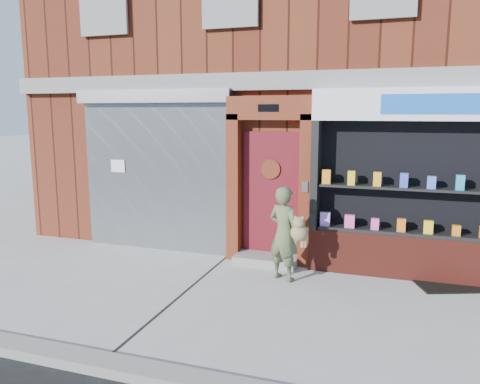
% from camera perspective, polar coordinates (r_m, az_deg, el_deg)
% --- Properties ---
extents(ground, '(80.00, 80.00, 0.00)m').
position_cam_1_polar(ground, '(6.62, 5.69, -13.77)').
color(ground, '#9E9E99').
rests_on(ground, ground).
extents(building, '(12.00, 8.16, 8.00)m').
position_cam_1_polar(building, '(12.07, 12.63, 16.00)').
color(building, '#592214').
rests_on(building, ground).
extents(shutter_bay, '(3.10, 0.30, 3.04)m').
position_cam_1_polar(shutter_bay, '(9.00, -10.24, 3.75)').
color(shutter_bay, gray).
rests_on(shutter_bay, ground).
extents(red_door_bay, '(1.52, 0.58, 2.90)m').
position_cam_1_polar(red_door_bay, '(8.14, 3.63, 1.41)').
color(red_door_bay, '#5C200F').
rests_on(red_door_bay, ground).
extents(pharmacy_bay, '(3.50, 0.41, 3.00)m').
position_cam_1_polar(pharmacy_bay, '(7.85, 21.41, -0.18)').
color(pharmacy_bay, maroon).
rests_on(pharmacy_bay, ground).
extents(woman, '(0.71, 0.55, 1.50)m').
position_cam_1_polar(woman, '(7.38, 5.55, -5.03)').
color(woman, '#525E3E').
rests_on(woman, ground).
extents(doormat, '(1.09, 0.93, 0.02)m').
position_cam_1_polar(doormat, '(7.97, 23.98, -10.35)').
color(doormat, black).
rests_on(doormat, ground).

